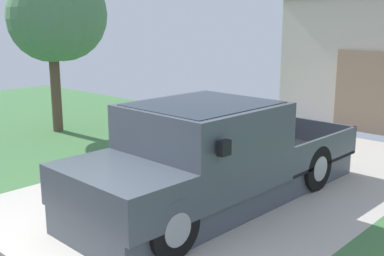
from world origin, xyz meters
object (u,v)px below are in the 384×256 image
at_px(person_with_hat, 165,134).
at_px(front_yard_tree, 54,17).
at_px(handbag, 160,176).
at_px(pickup_truck, 207,160).

height_order(person_with_hat, front_yard_tree, front_yard_tree).
bearing_deg(handbag, pickup_truck, -11.04).
relative_size(person_with_hat, front_yard_tree, 0.37).
relative_size(pickup_truck, person_with_hat, 3.49).
height_order(pickup_truck, handbag, pickup_truck).
relative_size(person_with_hat, handbag, 4.12).
relative_size(pickup_truck, handbag, 14.37).
height_order(handbag, front_yard_tree, front_yard_tree).
bearing_deg(pickup_truck, front_yard_tree, -9.87).
height_order(person_with_hat, handbag, person_with_hat).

